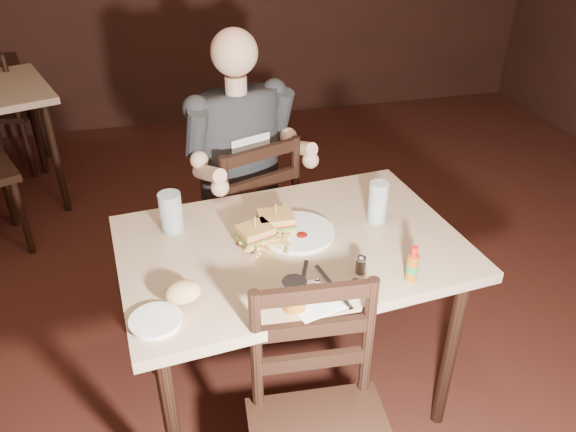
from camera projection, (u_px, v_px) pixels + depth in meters
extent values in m
cube|color=tan|center=(291.00, 247.00, 1.97)|extent=(1.25, 0.89, 0.04)
cylinder|color=black|center=(173.00, 432.00, 1.77)|extent=(0.05, 0.05, 0.73)
cylinder|color=black|center=(147.00, 308.00, 2.28)|extent=(0.05, 0.05, 0.73)
cylinder|color=black|center=(450.00, 353.00, 2.06)|extent=(0.05, 0.05, 0.73)
cylinder|color=black|center=(373.00, 258.00, 2.57)|extent=(0.05, 0.05, 0.73)
cylinder|color=black|center=(57.00, 159.00, 3.45)|extent=(0.04, 0.04, 0.73)
cylinder|color=black|center=(35.00, 125.00, 3.91)|extent=(0.04, 0.04, 0.73)
cylinder|color=white|center=(297.00, 233.00, 1.99)|extent=(0.28, 0.28, 0.01)
ellipsoid|color=maroon|center=(302.00, 235.00, 1.96)|extent=(0.05, 0.05, 0.01)
cylinder|color=silver|center=(171.00, 212.00, 1.99)|extent=(0.09, 0.09, 0.15)
cylinder|color=silver|center=(378.00, 202.00, 2.04)|extent=(0.08, 0.08, 0.16)
cube|color=white|center=(314.00, 303.00, 1.68)|extent=(0.17, 0.17, 0.00)
cube|color=silver|center=(333.00, 286.00, 1.74)|extent=(0.05, 0.23, 0.01)
cube|color=silver|center=(303.00, 277.00, 1.78)|extent=(0.08, 0.17, 0.01)
cylinder|color=white|center=(156.00, 322.00, 1.61)|extent=(0.16, 0.16, 0.01)
ellipsoid|color=#DBAE72|center=(183.00, 292.00, 1.66)|extent=(0.12, 0.10, 0.06)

